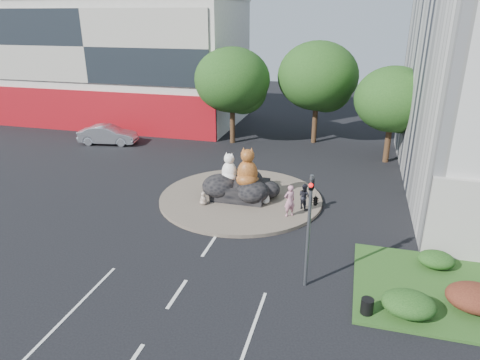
% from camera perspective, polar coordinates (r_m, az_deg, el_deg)
% --- Properties ---
extents(ground, '(120.00, 120.00, 0.00)m').
position_cam_1_polar(ground, '(18.39, -8.38, -14.80)').
color(ground, black).
rests_on(ground, ground).
extents(roundabout_island, '(10.00, 10.00, 0.20)m').
position_cam_1_polar(roundabout_island, '(26.57, 0.08, -2.39)').
color(roundabout_island, brown).
rests_on(roundabout_island, ground).
extents(rock_plinth, '(3.20, 2.60, 0.90)m').
position_cam_1_polar(rock_plinth, '(26.35, 0.08, -1.29)').
color(rock_plinth, black).
rests_on(rock_plinth, roundabout_island).
extents(shophouse_block, '(25.20, 12.30, 17.40)m').
position_cam_1_polar(shophouse_block, '(48.26, -15.71, 15.06)').
color(shophouse_block, silver).
rests_on(shophouse_block, ground).
extents(tree_left, '(6.46, 6.46, 8.27)m').
position_cam_1_polar(tree_left, '(37.42, -0.91, 12.79)').
color(tree_left, '#382314').
rests_on(tree_left, ground).
extents(tree_mid, '(6.84, 6.84, 8.76)m').
position_cam_1_polar(tree_mid, '(38.06, 10.41, 13.07)').
color(tree_mid, '#382314').
rests_on(tree_mid, ground).
extents(tree_right, '(5.70, 5.70, 7.30)m').
position_cam_1_polar(tree_right, '(34.22, 19.82, 9.71)').
color(tree_right, '#382314').
rests_on(tree_right, ground).
extents(hedge_near_green, '(2.00, 1.60, 0.90)m').
position_cam_1_polar(hedge_near_green, '(17.90, 21.58, -15.13)').
color(hedge_near_green, '#173B12').
rests_on(hedge_near_green, grass_verge).
extents(hedge_red, '(2.20, 1.76, 0.99)m').
position_cam_1_polar(hedge_red, '(19.21, 28.92, -13.60)').
color(hedge_red, '#441912').
rests_on(hedge_red, grass_verge).
extents(hedge_back_green, '(1.60, 1.28, 0.72)m').
position_cam_1_polar(hedge_back_green, '(21.38, 24.68, -9.61)').
color(hedge_back_green, '#173B12').
rests_on(hedge_back_green, grass_verge).
extents(traffic_light, '(0.44, 1.24, 5.00)m').
position_cam_1_polar(traffic_light, '(17.10, 9.62, -3.72)').
color(traffic_light, '#595B60').
rests_on(traffic_light, ground).
extents(cat_white, '(1.28, 1.16, 1.86)m').
position_cam_1_polar(cat_white, '(26.15, -1.44, 1.76)').
color(cat_white, white).
rests_on(cat_white, rock_plinth).
extents(cat_tabby, '(1.52, 1.35, 2.38)m').
position_cam_1_polar(cat_tabby, '(25.43, 1.01, 1.81)').
color(cat_tabby, '#AB7323').
rests_on(cat_tabby, rock_plinth).
extents(kitten_calico, '(0.65, 0.64, 0.81)m').
position_cam_1_polar(kitten_calico, '(25.39, -4.90, -2.39)').
color(kitten_calico, silver).
rests_on(kitten_calico, roundabout_island).
extents(kitten_white, '(0.62, 0.57, 0.90)m').
position_cam_1_polar(kitten_white, '(25.48, 3.44, -2.15)').
color(kitten_white, silver).
rests_on(kitten_white, roundabout_island).
extents(pedestrian_pink, '(0.80, 0.76, 1.84)m').
position_cam_1_polar(pedestrian_pink, '(23.82, 6.63, -2.76)').
color(pedestrian_pink, '#BE7B8F').
rests_on(pedestrian_pink, roundabout_island).
extents(pedestrian_dark, '(0.94, 0.92, 1.53)m').
position_cam_1_polar(pedestrian_dark, '(24.87, 8.57, -2.17)').
color(pedestrian_dark, black).
rests_on(pedestrian_dark, roundabout_island).
extents(parked_car, '(5.27, 2.57, 1.66)m').
position_cam_1_polar(parked_car, '(39.61, -17.19, 5.79)').
color(parked_car, '#B9BAC1').
rests_on(parked_car, ground).
extents(litter_bin, '(0.63, 0.63, 0.62)m').
position_cam_1_polar(litter_bin, '(17.54, 16.58, -15.82)').
color(litter_bin, black).
rests_on(litter_bin, grass_verge).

